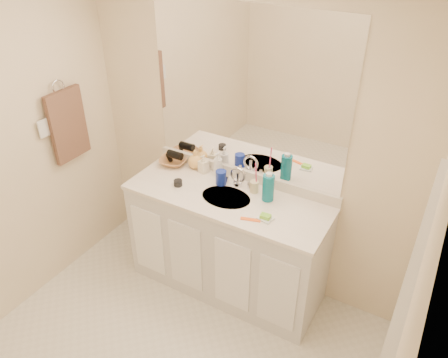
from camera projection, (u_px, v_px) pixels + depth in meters
wall_back at (246, 141)px, 3.19m from camera, size 2.60×0.02×2.40m
wall_right at (389, 352)px, 1.69m from camera, size 0.02×2.60×2.40m
vanity_cabinet at (227, 244)px, 3.40m from camera, size 1.50×0.55×0.85m
countertop at (227, 197)px, 3.17m from camera, size 1.52×0.57×0.03m
backsplash at (244, 175)px, 3.33m from camera, size 1.52×0.03×0.08m
sink_basin at (226, 198)px, 3.15m from camera, size 0.37×0.37×0.02m
faucet at (238, 179)px, 3.25m from camera, size 0.02×0.02×0.11m
mirror at (247, 95)px, 2.99m from camera, size 1.48×0.01×1.20m
blue_mug at (221, 177)px, 3.26m from camera, size 0.10×0.10×0.11m
tan_cup at (254, 187)px, 3.18m from camera, size 0.09×0.09×0.09m
toothbrush at (256, 175)px, 3.12m from camera, size 0.01×0.04×0.20m
mouthwash_bottle at (268, 188)px, 3.06m from camera, size 0.11×0.11×0.20m
soap_dish at (265, 219)px, 2.92m from camera, size 0.11×0.09×0.01m
green_soap at (265, 216)px, 2.91m from camera, size 0.07×0.05×0.02m
orange_comb at (251, 220)px, 2.91m from camera, size 0.14×0.07×0.01m
dark_jar at (178, 183)px, 3.26m from camera, size 0.08×0.08×0.05m
soap_bottle_white at (218, 164)px, 3.35m from camera, size 0.08×0.08×0.20m
soap_bottle_cream at (203, 164)px, 3.40m from camera, size 0.08×0.08×0.15m
soap_bottle_yellow at (196, 159)px, 3.46m from camera, size 0.13×0.13×0.15m
wicker_basket at (173, 161)px, 3.53m from camera, size 0.27×0.27×0.05m
hair_dryer at (175, 155)px, 3.49m from camera, size 0.13×0.06×0.06m
towel_ring at (58, 87)px, 3.15m from camera, size 0.01×0.11×0.11m
hand_towel at (68, 125)px, 3.30m from camera, size 0.04×0.32×0.55m
switch_plate at (43, 128)px, 3.14m from camera, size 0.01×0.08×0.13m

